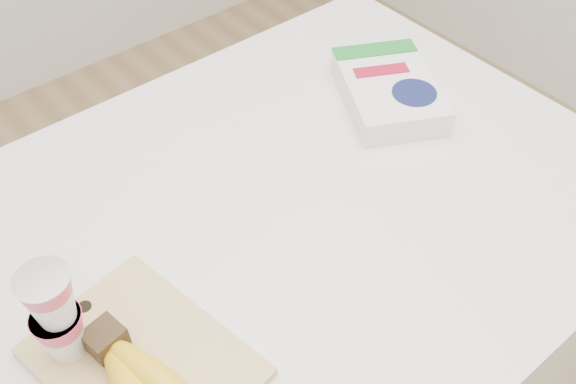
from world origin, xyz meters
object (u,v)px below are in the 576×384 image
at_px(table, 258,378).
at_px(yogurt_stack, 55,314).
at_px(cereal_box, 389,90).
at_px(cutting_board, 143,361).
at_px(bananas, 140,381).

bearing_deg(table, yogurt_stack, -174.69).
bearing_deg(yogurt_stack, cereal_box, 9.32).
relative_size(cutting_board, bananas, 1.37).
relative_size(table, cereal_box, 4.46).
distance_m(table, yogurt_stack, 0.68).
relative_size(table, yogurt_stack, 8.27).
xyz_separation_m(bananas, cereal_box, (0.68, 0.23, -0.01)).
xyz_separation_m(table, cutting_board, (-0.25, -0.10, 0.50)).
distance_m(cutting_board, yogurt_stack, 0.14).
height_order(table, cereal_box, cereal_box).
distance_m(bananas, cereal_box, 0.72).
height_order(yogurt_stack, cereal_box, yogurt_stack).
height_order(cutting_board, yogurt_stack, yogurt_stack).
bearing_deg(cutting_board, yogurt_stack, 122.37).
bearing_deg(yogurt_stack, cutting_board, -47.81).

